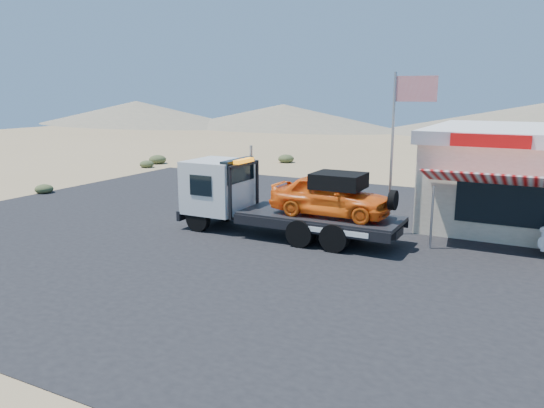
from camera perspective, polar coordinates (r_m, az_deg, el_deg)
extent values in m
plane|color=#937953|center=(18.56, -5.68, -4.73)|extent=(120.00, 120.00, 0.00)
cube|color=black|center=(20.17, 3.80, -3.30)|extent=(32.00, 24.00, 0.02)
cylinder|color=black|center=(20.66, -7.95, -1.60)|extent=(0.97, 0.29, 0.97)
cylinder|color=black|center=(22.22, -5.04, -0.56)|extent=(0.97, 0.29, 0.97)
cylinder|color=black|center=(18.52, 3.16, -3.10)|extent=(0.97, 0.53, 0.97)
cylinder|color=black|center=(20.25, 5.45, -1.82)|extent=(0.97, 0.53, 0.97)
cylinder|color=black|center=(18.05, 6.81, -3.57)|extent=(0.97, 0.53, 0.97)
cylinder|color=black|center=(19.82, 8.83, -2.21)|extent=(0.97, 0.53, 0.97)
cube|color=black|center=(19.65, 2.28, -1.76)|extent=(7.97, 0.97, 0.29)
cube|color=silver|center=(21.04, -5.86, 1.95)|extent=(2.14, 2.29, 2.04)
cube|color=black|center=(20.44, -3.73, 3.62)|extent=(0.34, 1.94, 0.88)
cube|color=black|center=(20.41, -3.01, 1.55)|extent=(0.10, 2.14, 1.94)
cube|color=orange|center=(20.24, -3.04, 4.66)|extent=(0.24, 1.17, 0.15)
cube|color=black|center=(19.17, 5.17, -1.33)|extent=(5.83, 2.24, 0.15)
imported|color=orange|center=(18.86, 6.31, 0.92)|extent=(4.28, 1.72, 1.46)
cube|color=black|center=(18.66, 7.18, 2.50)|extent=(1.75, 1.46, 0.53)
cube|color=red|center=(19.70, 22.38, 6.29)|extent=(2.60, 0.12, 0.45)
cylinder|color=#99999E|center=(18.88, 16.81, -1.39)|extent=(0.08, 0.08, 2.20)
cylinder|color=#99999E|center=(20.11, 12.76, 5.13)|extent=(0.10, 0.10, 6.00)
cube|color=#B20C14|center=(19.79, 15.22, 11.87)|extent=(1.50, 0.02, 0.90)
ellipsoid|color=#334022|center=(30.77, -23.32, 1.55)|extent=(0.95, 0.95, 0.51)
ellipsoid|color=#334022|center=(38.97, -13.32, 4.25)|extent=(1.00, 1.00, 0.54)
ellipsoid|color=#334022|center=(40.88, -12.21, 4.76)|extent=(1.28, 1.28, 0.69)
ellipsoid|color=#334022|center=(40.59, 1.52, 4.95)|extent=(1.22, 1.22, 0.65)
ellipsoid|color=#334022|center=(41.71, 18.20, 4.41)|extent=(0.85, 0.85, 0.46)
cone|color=#726B59|center=(78.09, 1.19, 9.41)|extent=(36.00, 36.00, 3.50)
cone|color=#726B59|center=(89.75, -14.34, 9.48)|extent=(40.00, 40.00, 3.80)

